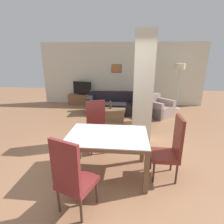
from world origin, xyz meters
TOP-DOWN VIEW (x-y plane):
  - ground_plane at (0.00, 0.00)m, footprint 18.00×18.00m
  - back_wall at (-0.00, 5.15)m, footprint 7.20×0.09m
  - divider_pillar at (0.71, 1.56)m, footprint 0.48×0.34m
  - dining_table at (0.00, 0.00)m, footprint 1.42×0.99m
  - dining_chair_head_right at (1.10, 0.00)m, footprint 0.46×0.46m
  - dining_chair_near_left at (-0.36, -0.91)m, footprint 0.60×0.60m
  - dining_chair_far_left at (-0.36, 0.91)m, footprint 0.60×0.60m
  - sofa at (-0.26, 3.73)m, footprint 1.88×0.85m
  - armchair at (1.42, 3.51)m, footprint 1.19×1.19m
  - coffee_table at (-0.13, 2.87)m, footprint 0.76×0.47m
  - bottle at (-0.26, 2.96)m, footprint 0.08×0.08m
  - tv_stand at (-1.74, 4.87)m, footprint 1.26×0.40m
  - tv_screen at (-1.74, 4.87)m, footprint 0.85×0.27m
  - floor_lamp at (2.35, 4.56)m, footprint 0.40×0.40m
  - standing_person at (1.01, 2.86)m, footprint 0.22×0.38m

SIDE VIEW (x-z plane):
  - ground_plane at x=0.00m, z-range 0.00..0.00m
  - coffee_table at x=-0.13m, z-range 0.01..0.39m
  - tv_stand at x=-1.74m, z-range 0.00..0.47m
  - armchair at x=1.42m, z-range -0.11..0.66m
  - sofa at x=-0.26m, z-range -0.12..0.69m
  - bottle at x=-0.26m, z-range 0.36..0.62m
  - dining_chair_head_right at x=1.10m, z-range 0.01..1.16m
  - dining_chair_near_left at x=-0.36m, z-range 0.01..1.16m
  - dining_chair_far_left at x=-0.36m, z-range 0.01..1.16m
  - dining_table at x=0.00m, z-range 0.22..1.00m
  - tv_screen at x=-1.74m, z-range 0.46..1.03m
  - standing_person at x=1.01m, z-range 0.12..1.74m
  - divider_pillar at x=0.71m, z-range 0.00..2.70m
  - back_wall at x=0.00m, z-range 0.00..2.70m
  - floor_lamp at x=2.35m, z-range 0.65..2.50m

